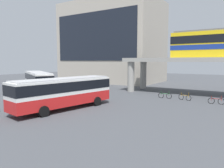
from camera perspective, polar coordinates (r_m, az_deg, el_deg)
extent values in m
plane|color=#47494F|center=(31.10, 1.17, -3.12)|extent=(120.00, 120.00, 0.00)
cube|color=#B2A899|center=(54.27, 0.01, 10.68)|extent=(23.12, 14.43, 18.66)
cube|color=black|center=(48.44, -4.76, 12.32)|extent=(20.81, 0.10, 10.45)
cylinder|color=#9E9B93|center=(35.30, 4.98, 1.90)|extent=(1.10, 1.10, 4.83)
cylinder|color=#9E9B93|center=(39.54, 8.19, 2.31)|extent=(1.10, 1.10, 4.83)
cube|color=red|center=(22.94, -12.44, -3.90)|extent=(4.21, 11.26, 1.10)
cube|color=white|center=(22.75, -12.52, -0.68)|extent=(4.21, 11.26, 1.50)
cube|color=black|center=(22.74, -12.52, -0.49)|extent=(4.25, 11.30, 0.96)
cube|color=silver|center=(22.67, -12.57, 1.36)|extent=(4.00, 10.69, 0.12)
cylinder|color=black|center=(26.14, -7.73, -3.83)|extent=(0.43, 1.03, 1.00)
cylinder|color=black|center=(24.31, -3.90, -4.53)|extent=(0.43, 1.03, 1.00)
cylinder|color=black|center=(22.52, -20.70, -5.77)|extent=(0.43, 1.03, 1.00)
cylinder|color=black|center=(20.37, -17.44, -6.88)|extent=(0.43, 1.03, 1.00)
cube|color=#268C33|center=(36.50, -18.77, -0.42)|extent=(10.85, 7.47, 1.10)
cube|color=white|center=(36.38, -18.84, 1.62)|extent=(10.85, 7.47, 1.50)
cube|color=black|center=(36.38, -18.84, 1.74)|extent=(10.91, 7.52, 0.96)
cube|color=silver|center=(36.33, -18.88, 2.89)|extent=(10.31, 7.10, 0.12)
cylinder|color=black|center=(39.84, -21.38, -0.79)|extent=(1.01, 0.73, 1.00)
cylinder|color=black|center=(40.22, -17.85, -0.60)|extent=(1.01, 0.73, 1.00)
cylinder|color=black|center=(33.35, -19.95, -1.99)|extent=(1.01, 0.73, 1.00)
cylinder|color=black|center=(33.80, -15.76, -1.75)|extent=(1.01, 0.73, 1.00)
torus|color=black|center=(28.97, 19.41, -3.47)|extent=(0.72, 0.28, 0.74)
torus|color=black|center=(29.52, 17.67, -3.24)|extent=(0.72, 0.28, 0.74)
cylinder|color=orange|center=(29.20, 18.55, -2.81)|extent=(1.02, 0.37, 0.05)
cylinder|color=orange|center=(29.47, 17.68, -2.66)|extent=(0.04, 0.04, 0.55)
cylinder|color=orange|center=(28.92, 19.43, -2.78)|extent=(0.04, 0.04, 0.65)
torus|color=black|center=(27.93, 26.71, -4.12)|extent=(0.74, 0.14, 0.74)
torus|color=black|center=(27.94, 24.56, -4.02)|extent=(0.74, 0.14, 0.74)
cylinder|color=#B21E1E|center=(27.88, 25.66, -3.50)|extent=(1.05, 0.16, 0.05)
cylinder|color=#B21E1E|center=(27.89, 24.58, -3.41)|extent=(0.04, 0.04, 0.55)
cylinder|color=#B21E1E|center=(27.87, 26.75, -3.41)|extent=(0.04, 0.04, 0.65)
torus|color=black|center=(29.83, 14.68, -3.05)|extent=(0.74, 0.14, 0.74)
torus|color=black|center=(30.07, 12.72, -2.93)|extent=(0.74, 0.14, 0.74)
cylinder|color=#1E7F33|center=(29.90, 13.71, -2.46)|extent=(1.05, 0.16, 0.05)
cylinder|color=#1E7F33|center=(30.02, 12.74, -2.37)|extent=(0.04, 0.04, 0.55)
cylinder|color=#1E7F33|center=(29.78, 14.70, -2.39)|extent=(0.04, 0.04, 0.65)
cylinder|color=#33663F|center=(30.80, -5.69, -2.52)|extent=(0.32, 0.32, 0.77)
cube|color=#26262D|center=(30.71, -5.70, -1.24)|extent=(0.40, 0.26, 0.61)
sphere|color=tan|center=(30.66, -5.71, -0.49)|extent=(0.21, 0.21, 0.21)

